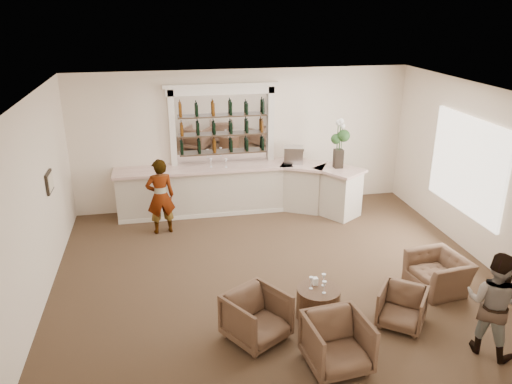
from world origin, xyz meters
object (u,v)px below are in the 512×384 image
armchair_far (438,273)px  cocktail_table (318,303)px  espresso_machine (293,155)px  sommelier (160,197)px  armchair_left (257,317)px  armchair_center (337,343)px  flower_vase (339,140)px  bar_counter (240,189)px  guest (493,304)px  armchair_right (402,307)px

armchair_far → cocktail_table: bearing=-88.1°
espresso_machine → sommelier: bearing=-150.8°
armchair_left → armchair_center: armchair_center is taller
sommelier → armchair_center: 5.35m
espresso_machine → flower_vase: 1.16m
bar_counter → armchair_center: size_ratio=6.85×
bar_counter → armchair_left: (-0.56, -4.81, -0.20)m
flower_vase → guest: bearing=-85.4°
cocktail_table → espresso_machine: (0.78, 4.50, 1.09)m
cocktail_table → guest: bearing=-30.9°
armchair_far → espresso_machine: espresso_machine is taller
cocktail_table → sommelier: (-2.37, 3.66, 0.58)m
sommelier → armchair_left: 4.26m
sommelier → espresso_machine: size_ratio=3.75×
armchair_center → espresso_machine: size_ratio=1.88×
bar_counter → guest: (2.63, -5.71, 0.21)m
flower_vase → armchair_left: bearing=-122.7°
guest → armchair_left: size_ratio=1.89×
bar_counter → flower_vase: (2.21, -0.50, 1.21)m
cocktail_table → guest: (2.12, -1.26, 0.53)m
cocktail_table → armchair_far: armchair_far is taller
sommelier → cocktail_table: bearing=114.3°
armchair_center → armchair_right: bearing=22.8°
cocktail_table → armchair_right: 1.29m
guest → bar_counter: bearing=-12.6°
bar_counter → armchair_center: bearing=-85.9°
armchair_left → espresso_machine: size_ratio=1.86×
cocktail_table → armchair_right: bearing=-21.2°
armchair_left → espresso_machine: (1.85, 4.87, 0.96)m
cocktail_table → flower_vase: size_ratio=0.60×
sommelier → armchair_left: size_ratio=2.01×
armchair_center → armchair_right: 1.49m
armchair_center → armchair_far: armchair_center is taller
cocktail_table → flower_vase: flower_vase is taller
cocktail_table → armchair_left: bearing=-160.9°
bar_counter → sommelier: (-1.85, -0.78, 0.26)m
bar_counter → armchair_right: (1.71, -4.91, -0.26)m
bar_counter → armchair_right: 5.20m
armchair_center → flower_vase: (1.81, 5.12, 1.41)m
sommelier → armchair_far: bearing=136.3°
bar_counter → sommelier: 2.03m
guest → armchair_far: 1.73m
armchair_left → armchair_far: (3.37, 0.76, -0.07)m
guest → armchair_right: 1.31m
cocktail_table → armchair_left: (-1.07, -0.37, 0.13)m
armchair_right → armchair_far: 1.39m
armchair_right → flower_vase: flower_vase is taller
armchair_left → armchair_far: armchair_left is taller
bar_counter → armchair_left: bar_counter is taller
cocktail_table → espresso_machine: espresso_machine is taller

